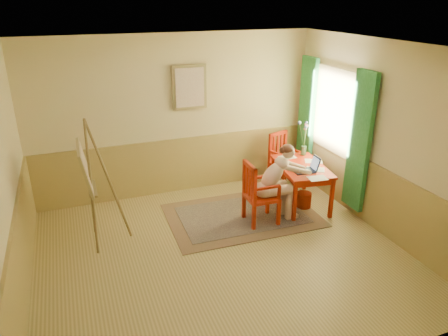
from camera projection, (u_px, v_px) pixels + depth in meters
name	position (u px, v px, depth m)	size (l,w,h in m)	color
room	(221.00, 161.00, 5.33)	(5.04, 4.54, 2.84)	tan
wainscot	(203.00, 198.00, 6.36)	(5.00, 4.50, 1.00)	tan
window	(332.00, 123.00, 7.09)	(0.12, 2.01, 2.20)	white
wall_portrait	(190.00, 87.00, 7.12)	(0.60, 0.05, 0.76)	olive
rug	(242.00, 215.00, 6.87)	(2.45, 1.67, 0.02)	#8C7251
table	(301.00, 170.00, 7.03)	(0.90, 1.30, 0.72)	#BD2206
chair_left	(258.00, 193.00, 6.48)	(0.48, 0.46, 1.02)	#BD2206
chair_back	(283.00, 159.00, 7.86)	(0.55, 0.57, 1.00)	#BD2206
figure	(277.00, 180.00, 6.51)	(0.93, 0.40, 1.26)	beige
laptop	(308.00, 168.00, 6.74)	(0.42, 0.27, 0.24)	#1E2338
papers	(308.00, 166.00, 6.96)	(0.66, 1.20, 0.00)	white
vase	(304.00, 140.00, 7.37)	(0.20, 0.30, 0.61)	#3F724C
wastebasket	(304.00, 200.00, 7.10)	(0.25, 0.25, 0.27)	#A22509
easel	(88.00, 172.00, 5.73)	(0.63, 0.83, 1.87)	olive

